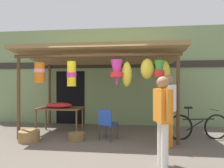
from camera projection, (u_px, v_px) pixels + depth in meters
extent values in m
plane|color=#60564C|center=(96.00, 145.00, 4.79)|extent=(30.00, 30.00, 0.00)
cube|color=#7A9360|center=(109.00, 76.00, 7.27)|extent=(9.76, 0.25, 3.60)
cube|color=#2D2823|center=(108.00, 65.00, 7.13)|extent=(8.78, 0.04, 0.24)
cube|color=black|center=(70.00, 97.00, 7.31)|extent=(1.10, 0.03, 2.00)
cylinder|color=brown|center=(19.00, 98.00, 5.29)|extent=(0.09, 0.09, 2.28)
cylinder|color=brown|center=(178.00, 99.00, 4.81)|extent=(0.09, 0.09, 2.28)
cylinder|color=brown|center=(50.00, 94.00, 7.23)|extent=(0.09, 0.09, 2.28)
cylinder|color=brown|center=(165.00, 95.00, 6.75)|extent=(0.09, 0.09, 2.28)
cylinder|color=brown|center=(95.00, 55.00, 5.04)|extent=(4.48, 0.10, 0.10)
cylinder|color=brown|center=(105.00, 59.00, 6.99)|extent=(4.48, 0.10, 0.10)
cube|color=olive|center=(101.00, 56.00, 6.02)|extent=(4.78, 2.46, 0.35)
cylinder|color=brown|center=(40.00, 61.00, 5.26)|extent=(0.01, 0.01, 0.13)
cylinder|color=orange|center=(40.00, 73.00, 5.26)|extent=(0.27, 0.27, 0.55)
cylinder|color=pink|center=(40.00, 71.00, 5.26)|extent=(0.29, 0.29, 0.10)
cylinder|color=brown|center=(72.00, 59.00, 5.07)|extent=(0.01, 0.01, 0.11)
cylinder|color=yellow|center=(72.00, 74.00, 5.07)|extent=(0.24, 0.24, 0.66)
cylinder|color=#D13399|center=(72.00, 75.00, 5.07)|extent=(0.25, 0.25, 0.12)
cylinder|color=brown|center=(117.00, 58.00, 5.00)|extent=(0.01, 0.01, 0.08)
cone|color=#D13399|center=(117.00, 73.00, 5.00)|extent=(0.32, 0.32, 0.69)
cylinder|color=red|center=(117.00, 75.00, 5.00)|extent=(0.35, 0.35, 0.12)
cylinder|color=brown|center=(159.00, 58.00, 4.84)|extent=(0.01, 0.01, 0.11)
cone|color=green|center=(159.00, 78.00, 4.85)|extent=(0.24, 0.24, 0.89)
cylinder|color=red|center=(159.00, 73.00, 4.84)|extent=(0.26, 0.26, 0.16)
cylinder|color=#4C3D23|center=(163.00, 58.00, 4.94)|extent=(0.02, 0.02, 0.09)
ellipsoid|color=yellow|center=(163.00, 73.00, 4.94)|extent=(0.36, 0.30, 0.65)
cylinder|color=#4C3D23|center=(147.00, 58.00, 4.93)|extent=(0.02, 0.02, 0.05)
ellipsoid|color=yellow|center=(147.00, 69.00, 4.93)|extent=(0.34, 0.29, 0.53)
cylinder|color=#4C3D23|center=(127.00, 59.00, 5.03)|extent=(0.02, 0.02, 0.12)
ellipsoid|color=yellow|center=(127.00, 74.00, 5.03)|extent=(0.26, 0.23, 0.65)
cube|color=brown|center=(60.00, 108.00, 5.95)|extent=(1.35, 0.76, 0.04)
cylinder|color=brown|center=(36.00, 122.00, 5.70)|extent=(0.05, 0.05, 0.74)
cylinder|color=brown|center=(76.00, 123.00, 5.56)|extent=(0.05, 0.05, 0.74)
cylinder|color=brown|center=(46.00, 118.00, 6.35)|extent=(0.05, 0.05, 0.74)
cylinder|color=brown|center=(82.00, 119.00, 6.21)|extent=(0.05, 0.05, 0.74)
ellipsoid|color=red|center=(59.00, 105.00, 5.93)|extent=(0.80, 0.56, 0.16)
ellipsoid|color=yellow|center=(62.00, 105.00, 5.86)|extent=(0.36, 0.28, 0.11)
cube|color=#2347A8|center=(108.00, 124.00, 5.21)|extent=(0.53, 0.53, 0.04)
cube|color=#2347A8|center=(105.00, 117.00, 5.06)|extent=(0.38, 0.20, 0.40)
cylinder|color=#333338|center=(117.00, 131.00, 5.27)|extent=(0.03, 0.03, 0.44)
cylinder|color=#333338|center=(106.00, 129.00, 5.46)|extent=(0.03, 0.03, 0.44)
cylinder|color=#333338|center=(111.00, 134.00, 4.96)|extent=(0.03, 0.03, 0.44)
cylinder|color=#333338|center=(99.00, 132.00, 5.15)|extent=(0.03, 0.03, 0.44)
cylinder|color=brown|center=(77.00, 137.00, 5.13)|extent=(0.43, 0.43, 0.20)
cylinder|color=olive|center=(29.00, 136.00, 5.07)|extent=(0.54, 0.54, 0.28)
torus|color=black|center=(217.00, 127.00, 5.30)|extent=(0.71, 0.18, 0.71)
torus|color=black|center=(180.00, 127.00, 5.23)|extent=(0.71, 0.18, 0.71)
cylinder|color=black|center=(198.00, 119.00, 5.26)|extent=(0.88, 0.20, 0.04)
cylinder|color=black|center=(195.00, 125.00, 5.26)|extent=(0.49, 0.13, 0.31)
cylinder|color=black|center=(188.00, 114.00, 5.24)|extent=(0.03, 0.03, 0.30)
cube|color=black|center=(188.00, 108.00, 5.24)|extent=(0.21, 0.12, 0.05)
cylinder|color=#262628|center=(214.00, 110.00, 5.29)|extent=(0.10, 0.44, 0.02)
cylinder|color=orange|center=(170.00, 129.00, 4.64)|extent=(0.13, 0.13, 0.86)
cylinder|color=orange|center=(167.00, 130.00, 4.51)|extent=(0.13, 0.13, 0.86)
cube|color=silver|center=(169.00, 98.00, 4.57)|extent=(0.41, 0.45, 0.64)
cylinder|color=silver|center=(173.00, 96.00, 4.76)|extent=(0.08, 0.08, 0.58)
cylinder|color=silver|center=(164.00, 97.00, 4.38)|extent=(0.08, 0.08, 0.58)
sphere|color=#896042|center=(169.00, 80.00, 4.57)|extent=(0.24, 0.24, 0.24)
cylinder|color=silver|center=(161.00, 143.00, 3.60)|extent=(0.13, 0.13, 0.82)
cylinder|color=silver|center=(165.00, 146.00, 3.43)|extent=(0.13, 0.13, 0.82)
cube|color=orange|center=(163.00, 105.00, 3.51)|extent=(0.32, 0.44, 0.62)
cylinder|color=orange|center=(157.00, 102.00, 3.77)|extent=(0.08, 0.08, 0.55)
cylinder|color=orange|center=(169.00, 105.00, 3.26)|extent=(0.08, 0.08, 0.55)
sphere|color=#9E704C|center=(163.00, 83.00, 3.51)|extent=(0.23, 0.23, 0.23)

